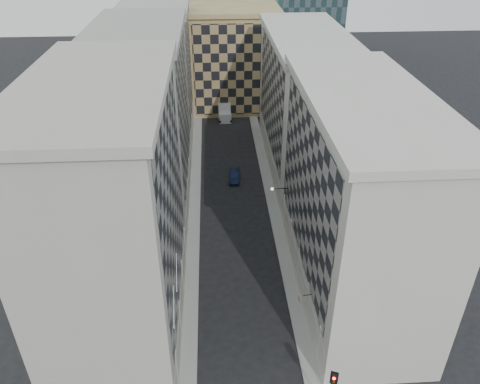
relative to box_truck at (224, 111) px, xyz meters
name	(u,v)px	position (x,y,z in m)	size (l,w,h in m)	color
sidewalk_west	(195,207)	(-5.03, -31.06, -1.26)	(1.50, 100.00, 0.15)	gray
sidewalk_east	(273,205)	(5.47, -31.06, -1.26)	(1.50, 100.00, 0.15)	gray
bldg_left_a	(116,217)	(-10.66, -50.06, 10.49)	(10.80, 22.80, 23.70)	#A49E94
bldg_left_b	(145,121)	(-10.66, -28.06, 9.99)	(10.80, 22.80, 22.70)	gray
bldg_left_c	(160,72)	(-10.66, -6.06, 9.49)	(10.80, 22.80, 21.70)	#A49E94
bldg_right_a	(354,198)	(11.10, -46.06, 8.99)	(10.80, 26.80, 20.70)	#BDB7AD
bldg_right_b	(304,103)	(11.12, -19.06, 8.51)	(10.80, 28.80, 19.70)	#BDB7AD
tan_block	(234,58)	(2.22, 6.84, 8.10)	(16.80, 14.80, 18.80)	#A18655
flagpoles_left	(175,289)	(-5.68, -55.06, 6.67)	(0.10, 6.33, 2.33)	gray
bracket_lamp	(274,189)	(4.60, -37.06, 4.87)	(1.98, 0.36, 0.36)	black
box_truck	(224,111)	(0.00, 0.00, 0.00)	(2.50, 5.67, 3.06)	silver
dark_car	(235,176)	(0.69, -23.82, -0.65)	(1.44, 4.14, 1.36)	black
shop_sign	(300,298)	(5.19, -52.52, 2.50)	(1.18, 0.71, 0.78)	black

